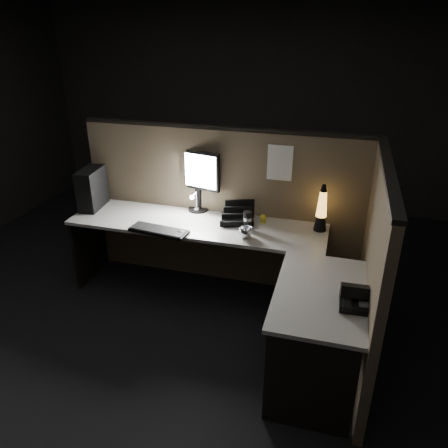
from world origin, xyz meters
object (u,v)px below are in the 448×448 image
(monitor, at_px, (198,175))
(lava_lamp, at_px, (321,212))
(pc_tower, at_px, (92,189))
(keyboard, at_px, (159,231))
(desk_phone, at_px, (358,298))

(monitor, height_order, lava_lamp, monitor)
(pc_tower, relative_size, lava_lamp, 0.92)
(keyboard, height_order, desk_phone, desk_phone)
(lava_lamp, bearing_deg, desk_phone, -73.14)
(monitor, relative_size, desk_phone, 2.28)
(pc_tower, height_order, desk_phone, pc_tower)
(lava_lamp, bearing_deg, pc_tower, -178.04)
(pc_tower, height_order, lava_lamp, lava_lamp)
(keyboard, bearing_deg, desk_phone, -14.71)
(monitor, xyz_separation_m, desk_phone, (1.46, -1.18, -0.29))
(monitor, bearing_deg, pc_tower, -155.40)
(keyboard, distance_m, desk_phone, 1.75)
(desk_phone, bearing_deg, lava_lamp, 104.74)
(monitor, height_order, keyboard, monitor)
(monitor, xyz_separation_m, lava_lamp, (1.15, -0.14, -0.17))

